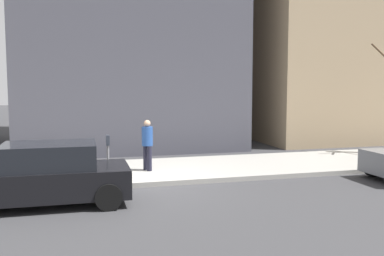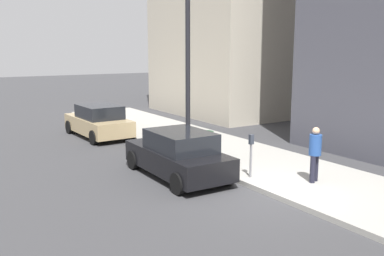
# 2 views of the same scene
# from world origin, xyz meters

# --- Properties ---
(ground_plane) EXTENTS (120.00, 120.00, 0.00)m
(ground_plane) POSITION_xyz_m (0.00, 0.00, 0.00)
(ground_plane) COLOR #38383A
(sidewalk) EXTENTS (4.00, 36.00, 0.15)m
(sidewalk) POSITION_xyz_m (2.00, 0.00, 0.07)
(sidewalk) COLOR #9E9B93
(sidewalk) RESTS_ON ground
(parked_car_black) EXTENTS (1.98, 4.23, 1.52)m
(parked_car_black) POSITION_xyz_m (-1.16, 2.77, 0.74)
(parked_car_black) COLOR black
(parked_car_black) RESTS_ON ground
(parked_car_tan) EXTENTS (2.06, 4.27, 1.52)m
(parked_car_tan) POSITION_xyz_m (-1.03, 10.28, 0.74)
(parked_car_tan) COLOR tan
(parked_car_tan) RESTS_ON ground
(parking_meter) EXTENTS (0.14, 0.10, 1.35)m
(parking_meter) POSITION_xyz_m (0.45, 1.10, 0.98)
(parking_meter) COLOR slate
(parking_meter) RESTS_ON sidewalk
(streetlamp) EXTENTS (1.97, 0.32, 6.50)m
(streetlamp) POSITION_xyz_m (0.28, 4.91, 4.02)
(streetlamp) COLOR black
(streetlamp) RESTS_ON sidewalk
(trash_bin) EXTENTS (0.56, 0.56, 0.90)m
(trash_bin) POSITION_xyz_m (0.90, 4.19, 0.60)
(trash_bin) COLOR #14381E
(trash_bin) RESTS_ON sidewalk
(pedestrian_midblock) EXTENTS (0.38, 0.36, 1.66)m
(pedestrian_midblock) POSITION_xyz_m (1.75, -0.27, 1.09)
(pedestrian_midblock) COLOR #1E1E2D
(pedestrian_midblock) RESTS_ON sidewalk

